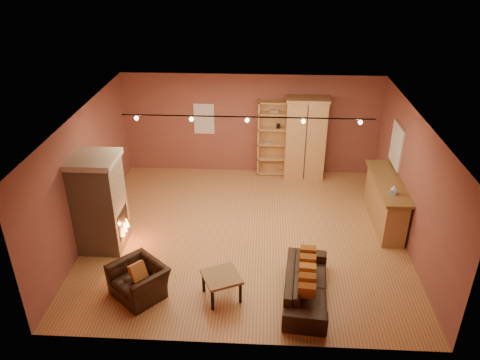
# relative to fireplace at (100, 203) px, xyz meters

# --- Properties ---
(floor) EXTENTS (7.00, 7.00, 0.00)m
(floor) POSITION_rel_fireplace_xyz_m (3.04, 0.60, -1.06)
(floor) COLOR #9E6538
(floor) RESTS_ON ground
(ceiling) EXTENTS (7.00, 7.00, 0.00)m
(ceiling) POSITION_rel_fireplace_xyz_m (3.04, 0.60, 1.74)
(ceiling) COLOR brown
(ceiling) RESTS_ON back_wall
(back_wall) EXTENTS (7.00, 0.02, 2.80)m
(back_wall) POSITION_rel_fireplace_xyz_m (3.04, 3.85, 0.34)
(back_wall) COLOR brown
(back_wall) RESTS_ON floor
(left_wall) EXTENTS (0.02, 6.50, 2.80)m
(left_wall) POSITION_rel_fireplace_xyz_m (-0.46, 0.60, 0.34)
(left_wall) COLOR brown
(left_wall) RESTS_ON floor
(right_wall) EXTENTS (0.02, 6.50, 2.80)m
(right_wall) POSITION_rel_fireplace_xyz_m (6.54, 0.60, 0.34)
(right_wall) COLOR brown
(right_wall) RESTS_ON floor
(fireplace) EXTENTS (1.01, 0.98, 2.12)m
(fireplace) POSITION_rel_fireplace_xyz_m (0.00, 0.00, 0.00)
(fireplace) COLOR tan
(fireplace) RESTS_ON floor
(back_window) EXTENTS (0.56, 0.04, 0.86)m
(back_window) POSITION_rel_fireplace_xyz_m (1.74, 3.83, 0.49)
(back_window) COLOR silver
(back_window) RESTS_ON back_wall
(bookcase) EXTENTS (0.88, 0.34, 2.14)m
(bookcase) POSITION_rel_fireplace_xyz_m (3.66, 3.74, 0.03)
(bookcase) COLOR tan
(bookcase) RESTS_ON floor
(armoire) EXTENTS (1.12, 0.64, 2.29)m
(armoire) POSITION_rel_fireplace_xyz_m (4.51, 3.56, 0.09)
(armoire) COLOR tan
(armoire) RESTS_ON floor
(bar_counter) EXTENTS (0.61, 2.27, 1.09)m
(bar_counter) POSITION_rel_fireplace_xyz_m (6.24, 1.26, -0.51)
(bar_counter) COLOR #A9814D
(bar_counter) RESTS_ON floor
(tissue_box) EXTENTS (0.14, 0.14, 0.21)m
(tissue_box) POSITION_rel_fireplace_xyz_m (6.19, 0.65, 0.12)
(tissue_box) COLOR #8AC0DD
(tissue_box) RESTS_ON bar_counter
(right_window) EXTENTS (0.05, 0.90, 1.00)m
(right_window) POSITION_rel_fireplace_xyz_m (6.51, 2.00, 0.59)
(right_window) COLOR silver
(right_window) RESTS_ON right_wall
(loveseat) EXTENTS (0.76, 2.01, 0.80)m
(loveseat) POSITION_rel_fireplace_xyz_m (4.24, -1.45, -0.66)
(loveseat) COLOR black
(loveseat) RESTS_ON floor
(armchair) EXTENTS (1.14, 1.11, 0.84)m
(armchair) POSITION_rel_fireplace_xyz_m (1.14, -1.53, -0.64)
(armchair) COLOR black
(armchair) RESTS_ON floor
(coffee_table) EXTENTS (0.85, 0.85, 0.49)m
(coffee_table) POSITION_rel_fireplace_xyz_m (2.68, -1.52, -0.64)
(coffee_table) COLOR brown
(coffee_table) RESTS_ON floor
(track_rail) EXTENTS (5.20, 0.09, 0.13)m
(track_rail) POSITION_rel_fireplace_xyz_m (3.04, 0.80, 1.63)
(track_rail) COLOR black
(track_rail) RESTS_ON ceiling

